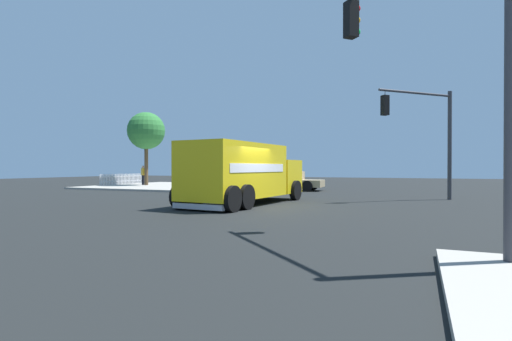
{
  "coord_description": "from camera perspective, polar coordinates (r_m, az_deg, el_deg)",
  "views": [
    {
      "loc": [
        14.73,
        6.47,
        1.67
      ],
      "look_at": [
        -2.0,
        -0.64,
        1.52
      ],
      "focal_mm": 27.03,
      "sensor_mm": 36.0,
      "label": 1
    }
  ],
  "objects": [
    {
      "name": "ground_plane",
      "position": [
        16.18,
        -0.69,
        -5.47
      ],
      "size": [
        100.0,
        100.0,
        0.0
      ],
      "primitive_type": "plane",
      "color": "black"
    },
    {
      "name": "traffic_light_primary",
      "position": [
        8.82,
        25.48,
        18.22
      ],
      "size": [
        3.38,
        3.43,
        6.41
      ],
      "color": "#38383D",
      "rests_on": "sidewalk_corner_far"
    },
    {
      "name": "pickup_tan",
      "position": [
        28.14,
        4.72,
        -1.46
      ],
      "size": [
        2.45,
        5.29,
        1.38
      ],
      "color": "tan",
      "rests_on": "ground"
    },
    {
      "name": "shade_tree_near",
      "position": [
        34.82,
        -15.94,
        5.62
      ],
      "size": [
        3.21,
        3.21,
        6.31
      ],
      "color": "brown",
      "rests_on": "sidewalk_corner_near"
    },
    {
      "name": "sidewalk_corner_near",
      "position": [
        33.58,
        -11.95,
        -2.28
      ],
      "size": [
        11.97,
        11.97,
        0.14
      ],
      "primitive_type": "cube",
      "color": "#9E998E",
      "rests_on": "ground"
    },
    {
      "name": "picket_fence_run",
      "position": [
        37.15,
        -19.23,
        -1.19
      ],
      "size": [
        5.32,
        0.05,
        0.95
      ],
      "color": "silver",
      "rests_on": "sidewalk_corner_near"
    },
    {
      "name": "traffic_light_secondary",
      "position": [
        21.27,
        24.0,
        5.95
      ],
      "size": [
        3.3,
        3.35,
        5.61
      ],
      "color": "#38383D",
      "rests_on": "ground"
    },
    {
      "name": "pedestrian_near_corner",
      "position": [
        35.22,
        -16.37,
        -0.48
      ],
      "size": [
        0.34,
        0.49,
        1.69
      ],
      "color": "black",
      "rests_on": "sidewalk_corner_near"
    },
    {
      "name": "delivery_truck",
      "position": [
        17.51,
        -1.8,
        -0.34
      ],
      "size": [
        7.81,
        3.44,
        2.71
      ],
      "color": "yellow",
      "rests_on": "ground"
    }
  ]
}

